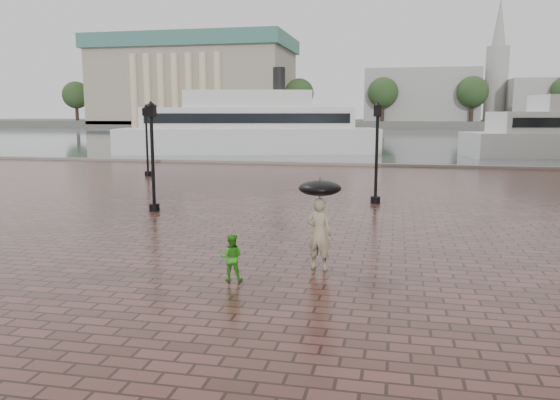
{
  "coord_description": "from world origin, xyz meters",
  "views": [
    {
      "loc": [
        3.85,
        -10.95,
        4.04
      ],
      "look_at": [
        0.4,
        5.29,
        1.4
      ],
      "focal_mm": 35.0,
      "sensor_mm": 36.0,
      "label": 1
    }
  ],
  "objects_px": {
    "adult_pedestrian": "(319,234)",
    "child_pedestrian": "(231,257)",
    "street_lamps": "(217,148)",
    "ferry_near": "(248,128)"
  },
  "relations": [
    {
      "from": "adult_pedestrian",
      "to": "child_pedestrian",
      "type": "height_order",
      "value": "adult_pedestrian"
    },
    {
      "from": "adult_pedestrian",
      "to": "child_pedestrian",
      "type": "distance_m",
      "value": 2.45
    },
    {
      "from": "child_pedestrian",
      "to": "adult_pedestrian",
      "type": "bearing_deg",
      "value": -152.66
    },
    {
      "from": "street_lamps",
      "to": "child_pedestrian",
      "type": "bearing_deg",
      "value": -70.21
    },
    {
      "from": "child_pedestrian",
      "to": "street_lamps",
      "type": "bearing_deg",
      "value": -78.93
    },
    {
      "from": "child_pedestrian",
      "to": "ferry_near",
      "type": "height_order",
      "value": "ferry_near"
    },
    {
      "from": "street_lamps",
      "to": "ferry_near",
      "type": "xyz_separation_m",
      "value": [
        -6.03,
        28.11,
        0.27
      ]
    },
    {
      "from": "ferry_near",
      "to": "child_pedestrian",
      "type": "bearing_deg",
      "value": -89.34
    },
    {
      "from": "street_lamps",
      "to": "ferry_near",
      "type": "bearing_deg",
      "value": 102.1
    },
    {
      "from": "adult_pedestrian",
      "to": "ferry_near",
      "type": "relative_size",
      "value": 0.07
    }
  ]
}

